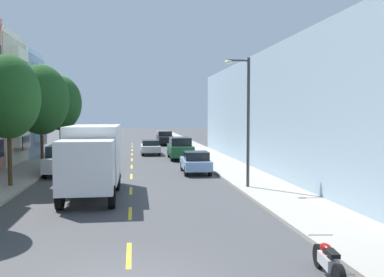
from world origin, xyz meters
TOP-DOWN VIEW (x-y plane):
  - ground_plane at (0.00, 30.00)m, footprint 160.00×160.00m
  - sidewalk_left at (-7.10, 28.00)m, footprint 3.20×120.00m
  - sidewalk_right at (7.10, 28.00)m, footprint 3.20×120.00m
  - lane_centerline_dashes at (0.00, 24.50)m, footprint 0.14×47.20m
  - apartment_block_opposite at (13.70, 20.00)m, footprint 10.00×36.00m
  - street_tree_second at (-6.40, 13.68)m, footprint 3.32×3.32m
  - street_tree_third at (-6.40, 21.63)m, footprint 3.96×3.96m
  - street_tree_farthest at (-6.40, 29.58)m, footprint 3.81×3.81m
  - street_lamp at (5.95, 11.54)m, footprint 1.35×0.28m
  - delivery_box_truck at (-1.80, 11.03)m, footprint 2.45×7.44m
  - parked_pickup_black at (4.29, 44.51)m, footprint 2.02×5.31m
  - parked_wagon_champagne at (-4.24, 37.05)m, footprint 1.90×4.73m
  - parked_suv_forest at (4.22, 26.81)m, footprint 1.98×4.81m
  - parked_suv_navy at (-4.40, 29.45)m, footprint 1.97×4.81m
  - parked_hatchback_sky at (4.25, 17.78)m, footprint 1.84×4.04m
  - parked_suv_silver at (-4.47, 18.58)m, footprint 2.08×4.85m
  - parked_hatchback_charcoal at (-4.49, 24.13)m, footprint 1.76×4.01m
  - parked_hatchback_burgundy at (4.41, 51.02)m, footprint 1.79×4.02m
  - moving_white_sedan at (1.80, 31.58)m, footprint 1.80×4.50m
  - parked_motorcycle at (4.75, -0.35)m, footprint 0.62×2.05m

SIDE VIEW (x-z plane):
  - ground_plane at x=0.00m, z-range 0.00..0.00m
  - lane_centerline_dashes at x=0.00m, z-range 0.00..0.01m
  - sidewalk_left at x=-7.10m, z-range 0.00..0.14m
  - sidewalk_right at x=7.10m, z-range 0.00..0.14m
  - parked_motorcycle at x=4.75m, z-range -0.04..0.86m
  - moving_white_sedan at x=1.80m, z-range 0.03..1.46m
  - parked_hatchback_sky at x=4.25m, z-range 0.01..1.51m
  - parked_hatchback_charcoal at x=-4.49m, z-range 0.01..1.51m
  - parked_hatchback_burgundy at x=4.41m, z-range 0.01..1.51m
  - parked_wagon_champagne at x=-4.24m, z-range 0.05..1.55m
  - parked_pickup_black at x=4.29m, z-range -0.04..1.69m
  - parked_suv_forest at x=4.22m, z-range 0.02..1.95m
  - parked_suv_navy at x=-4.40m, z-range 0.02..1.95m
  - parked_suv_silver at x=-4.47m, z-range 0.02..1.95m
  - delivery_box_truck at x=-1.80m, z-range 0.22..3.60m
  - street_lamp at x=5.95m, z-range 0.68..7.41m
  - apartment_block_opposite at x=13.70m, z-range 0.00..8.19m
  - street_tree_second at x=-6.40m, z-range 1.39..8.35m
  - street_tree_farthest at x=-6.40m, z-range 1.32..8.62m
  - street_tree_third at x=-6.40m, z-range 1.31..8.68m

